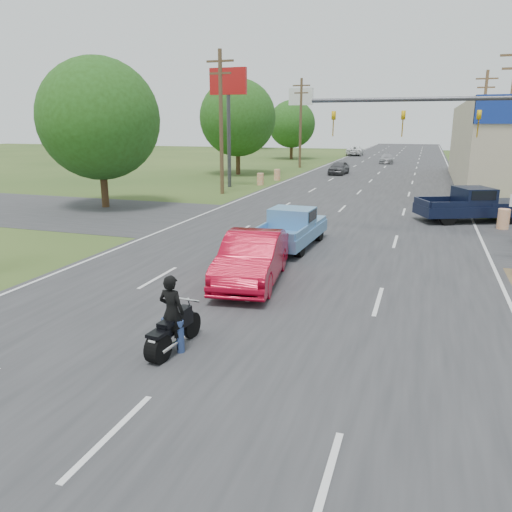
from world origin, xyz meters
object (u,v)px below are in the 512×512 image
(navy_pickup, at_px, (473,205))
(distant_car_white, at_px, (355,151))
(rider, at_px, (172,316))
(distant_car_grey, at_px, (339,168))
(red_convertible, at_px, (252,259))
(blue_pickup, at_px, (292,227))
(motorcycle, at_px, (172,333))
(distant_car_silver, at_px, (387,158))

(navy_pickup, distance_m, distant_car_white, 56.80)
(rider, xyz_separation_m, navy_pickup, (7.62, 18.95, 0.06))
(rider, distance_m, distant_car_white, 74.34)
(rider, height_order, navy_pickup, navy_pickup)
(distant_car_grey, bearing_deg, red_convertible, -80.78)
(red_convertible, relative_size, blue_pickup, 0.99)
(navy_pickup, bearing_deg, distant_car_grey, -178.66)
(red_convertible, bearing_deg, blue_pickup, 82.91)
(motorcycle, distance_m, distant_car_silver, 58.93)
(red_convertible, bearing_deg, navy_pickup, 53.42)
(distant_car_grey, xyz_separation_m, distant_car_silver, (3.43, 16.89, -0.04))
(motorcycle, relative_size, navy_pickup, 0.35)
(red_convertible, bearing_deg, distant_car_grey, 87.65)
(distant_car_silver, relative_size, distant_car_white, 0.81)
(rider, height_order, blue_pickup, rider)
(motorcycle, bearing_deg, navy_pickup, 73.51)
(rider, distance_m, distant_car_silver, 58.88)
(blue_pickup, xyz_separation_m, distant_car_silver, (0.17, 48.26, -0.19))
(rider, height_order, distant_car_grey, rider)
(motorcycle, xyz_separation_m, distant_car_white, (-5.99, 74.14, 0.29))
(distant_car_white, bearing_deg, red_convertible, 91.91)
(red_convertible, distance_m, distant_car_white, 69.03)
(motorcycle, xyz_separation_m, rider, (0.00, 0.05, 0.39))
(distant_car_grey, bearing_deg, distant_car_white, 98.97)
(red_convertible, relative_size, distant_car_grey, 1.25)
(distant_car_grey, relative_size, distant_car_silver, 0.90)
(red_convertible, xyz_separation_m, distant_car_silver, (0.13, 53.55, -0.18))
(motorcycle, bearing_deg, blue_pickup, 95.33)
(distant_car_grey, bearing_deg, distant_car_silver, 82.61)
(blue_pickup, bearing_deg, navy_pickup, 50.26)
(red_convertible, distance_m, motorcycle, 5.39)
(red_convertible, relative_size, motorcycle, 2.40)
(red_convertible, xyz_separation_m, distant_car_white, (-6.04, 68.76, -0.06))
(motorcycle, xyz_separation_m, distant_car_grey, (-3.25, 42.04, 0.21))
(blue_pickup, xyz_separation_m, navy_pickup, (7.61, 8.33, 0.09))
(blue_pickup, relative_size, distant_car_grey, 1.27)
(blue_pickup, bearing_deg, distant_car_grey, 98.62)
(rider, relative_size, navy_pickup, 0.29)
(distant_car_white, bearing_deg, rider, 91.51)
(distant_car_silver, xyz_separation_m, distant_car_white, (-6.17, 15.21, 0.12))
(motorcycle, xyz_separation_m, blue_pickup, (0.01, 10.66, 0.36))
(motorcycle, distance_m, distant_car_white, 74.38)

